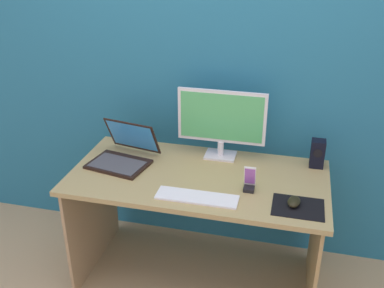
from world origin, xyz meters
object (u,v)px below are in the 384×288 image
object	(u,v)px
speaker_right	(317,153)
mouse	(294,202)
laptop	(123,155)
phone_in_dock	(249,182)
monitor	(221,121)
keyboard_external	(197,197)

from	to	relation	value
speaker_right	mouse	xyz separation A→B (m)	(-0.11, -0.44, -0.06)
laptop	phone_in_dock	distance (m)	0.76
monitor	mouse	xyz separation A→B (m)	(0.44, -0.43, -0.21)
laptop	monitor	bearing A→B (deg)	20.84
monitor	laptop	bearing A→B (deg)	-159.16
keyboard_external	speaker_right	bearing A→B (deg)	39.56
laptop	phone_in_dock	xyz separation A→B (m)	(0.75, -0.14, 0.00)
phone_in_dock	mouse	bearing A→B (deg)	-21.52
monitor	mouse	distance (m)	0.65
monitor	speaker_right	xyz separation A→B (m)	(0.55, 0.01, -0.15)
speaker_right	monitor	bearing A→B (deg)	-179.24
laptop	keyboard_external	bearing A→B (deg)	-28.81
monitor	laptop	world-z (taller)	monitor
speaker_right	mouse	bearing A→B (deg)	-103.79
keyboard_external	phone_in_dock	xyz separation A→B (m)	(0.24, 0.14, 0.04)
speaker_right	mouse	distance (m)	0.45
monitor	phone_in_dock	size ratio (longest dim) A/B	3.73
speaker_right	phone_in_dock	xyz separation A→B (m)	(-0.34, -0.35, -0.03)
monitor	keyboard_external	bearing A→B (deg)	-93.61
monitor	laptop	size ratio (longest dim) A/B	1.33
keyboard_external	monitor	bearing A→B (deg)	85.99
mouse	phone_in_dock	bearing A→B (deg)	166.93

